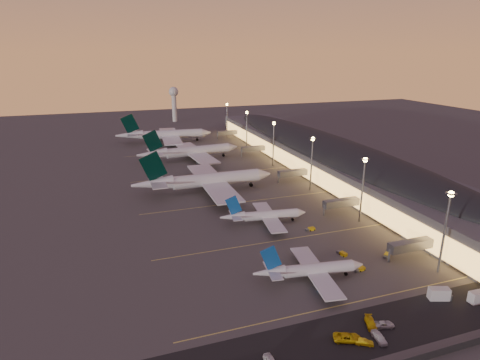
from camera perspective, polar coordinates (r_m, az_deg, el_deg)
name	(u,v)px	position (r m, az deg, el deg)	size (l,w,h in m)	color
ground	(275,234)	(147.66, 4.98, -7.72)	(700.00, 700.00, 0.00)	#43403E
airliner_narrow_south	(309,270)	(120.66, 9.83, -12.48)	(33.44, 30.13, 11.95)	silver
airliner_narrow_north	(264,216)	(155.39, 3.40, -5.07)	(34.07, 30.68, 12.17)	silver
airliner_wide_near	(205,180)	(189.64, -5.04, -0.07)	(67.08, 60.83, 21.54)	silver
airliner_wide_mid	(190,152)	(247.24, -7.17, 4.02)	(63.80, 58.35, 20.40)	silver
airliner_wide_far	(165,135)	(299.59, -10.67, 6.34)	(68.81, 62.89, 22.01)	silver
terminal_building	(324,153)	(232.96, 11.84, 3.82)	(56.35, 255.00, 17.46)	#4C4C50
light_masts	(289,143)	(212.54, 6.97, 5.18)	(2.20, 217.20, 25.90)	slate
radar_tower	(174,98)	(389.22, -9.38, 11.39)	(9.00, 9.00, 32.50)	silver
service_lane	(370,331)	(106.45, 17.96, -19.74)	(260.00, 16.00, 0.01)	black
lane_markings	(239,198)	(182.00, -0.08, -2.61)	(90.00, 180.36, 0.00)	#D8C659
baggage_tug_a	(360,269)	(129.65, 16.68, -12.06)	(3.81, 2.06, 1.08)	gold
baggage_tug_b	(387,255)	(140.52, 20.15, -10.00)	(3.61, 3.15, 1.04)	gold
baggage_tug_c	(310,229)	(152.34, 9.98, -6.90)	(3.71, 1.75, 1.09)	gold
catering_truck_a	(440,294)	(123.65, 26.57, -14.31)	(6.24, 4.01, 3.28)	silver
catering_truck_b	(479,297)	(127.35, 30.87, -14.09)	(5.66, 2.40, 3.14)	silver
baggage_tug_d	(342,253)	(137.26, 14.34, -10.09)	(2.32, 3.85, 1.07)	gold
service_van_b	(364,342)	(101.77, 17.28, -21.18)	(1.41, 4.04, 1.33)	gold
service_van_c	(379,337)	(103.86, 19.20, -20.36)	(2.01, 4.99, 1.70)	silver
service_van_d	(371,323)	(107.61, 18.09, -18.78)	(2.21, 5.43, 1.57)	gold
service_van_e	(384,324)	(108.35, 19.78, -18.75)	(2.32, 5.03, 1.40)	silver
service_van_f	(347,337)	(101.72, 15.02, -20.81)	(2.94, 6.37, 1.77)	gold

